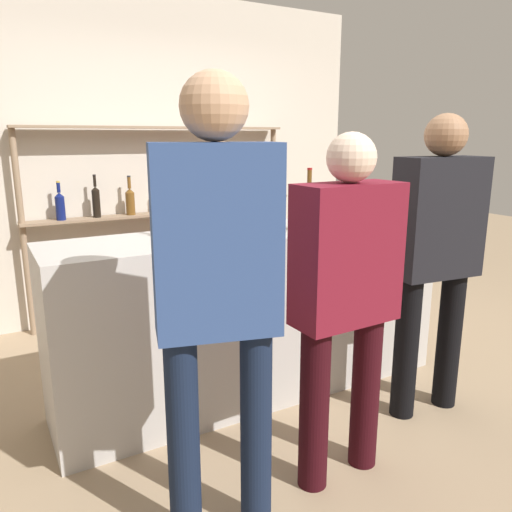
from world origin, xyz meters
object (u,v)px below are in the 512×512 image
(customer_right, at_px, (436,247))
(server_behind_counter, at_px, (224,228))
(counter_bottle_2, at_px, (355,207))
(customer_center, at_px, (346,289))
(counter_bottle_1, at_px, (309,208))
(ice_bucket, at_px, (269,212))
(counter_bottle_0, at_px, (182,216))
(customer_left, at_px, (217,282))

(customer_right, xyz_separation_m, server_behind_counter, (-0.54, 1.61, -0.10))
(counter_bottle_2, xyz_separation_m, customer_center, (-0.66, -0.73, -0.23))
(customer_center, xyz_separation_m, customer_right, (0.82, 0.22, 0.06))
(counter_bottle_1, height_order, customer_right, customer_right)
(ice_bucket, xyz_separation_m, customer_right, (0.67, -0.71, -0.15))
(counter_bottle_0, distance_m, customer_center, 1.00)
(counter_bottle_2, bearing_deg, counter_bottle_1, -179.10)
(counter_bottle_2, distance_m, server_behind_counter, 1.19)
(counter_bottle_0, relative_size, customer_left, 0.19)
(counter_bottle_1, distance_m, customer_left, 1.24)
(counter_bottle_1, height_order, ice_bucket, counter_bottle_1)
(counter_bottle_2, xyz_separation_m, customer_left, (-1.31, -0.79, -0.09))
(counter_bottle_1, height_order, customer_center, customer_center)
(counter_bottle_1, relative_size, customer_right, 0.22)
(customer_right, bearing_deg, ice_bucket, 49.90)
(ice_bucket, bearing_deg, counter_bottle_1, -51.84)
(counter_bottle_1, relative_size, ice_bucket, 1.73)
(ice_bucket, relative_size, customer_center, 0.13)
(customer_right, distance_m, server_behind_counter, 1.70)
(counter_bottle_2, relative_size, server_behind_counter, 0.20)
(customer_right, bearing_deg, counter_bottle_1, 51.65)
(counter_bottle_0, distance_m, customer_left, 0.96)
(counter_bottle_1, distance_m, customer_center, 0.83)
(customer_left, xyz_separation_m, customer_right, (1.47, 0.27, -0.08))
(ice_bucket, xyz_separation_m, server_behind_counter, (0.13, 0.90, -0.25))
(customer_left, height_order, customer_center, customer_left)
(counter_bottle_1, height_order, customer_left, customer_left)
(counter_bottle_2, relative_size, customer_left, 0.17)
(counter_bottle_2, distance_m, customer_center, 1.01)
(customer_left, relative_size, customer_right, 1.06)
(ice_bucket, height_order, customer_center, customer_center)
(counter_bottle_0, distance_m, counter_bottle_1, 0.75)
(counter_bottle_0, xyz_separation_m, customer_center, (0.43, -0.87, -0.24))
(counter_bottle_2, height_order, customer_left, customer_left)
(counter_bottle_0, height_order, customer_right, customer_right)
(counter_bottle_2, xyz_separation_m, customer_right, (0.16, -0.52, -0.17))
(counter_bottle_2, height_order, server_behind_counter, server_behind_counter)
(customer_center, bearing_deg, counter_bottle_0, 24.24)
(counter_bottle_0, height_order, customer_center, customer_center)
(counter_bottle_2, bearing_deg, server_behind_counter, 109.24)
(customer_left, bearing_deg, counter_bottle_1, -35.52)
(counter_bottle_0, relative_size, server_behind_counter, 0.22)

